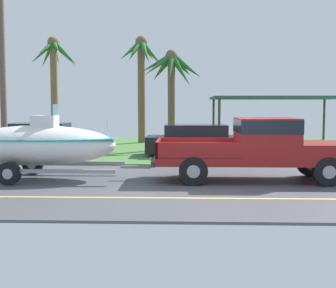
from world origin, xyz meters
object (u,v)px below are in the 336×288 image
(parked_sedan_near, at_px, (43,138))
(utility_pole, at_px, (2,49))
(boat_on_trailer, at_px, (37,145))
(parked_sedan_far, at_px, (200,141))
(palm_tree_near_left, at_px, (55,67))
(palm_tree_near_right, at_px, (142,67))
(palm_tree_mid, at_px, (172,74))
(pickup_truck_towing, at_px, (264,146))
(carport_awning, at_px, (276,99))

(parked_sedan_near, relative_size, utility_pole, 0.55)
(boat_on_trailer, xyz_separation_m, parked_sedan_far, (5.05, 6.23, -0.36))
(boat_on_trailer, relative_size, palm_tree_near_left, 1.01)
(parked_sedan_near, height_order, utility_pole, utility_pole)
(palm_tree_near_right, bearing_deg, parked_sedan_far, -64.49)
(palm_tree_near_right, height_order, palm_tree_mid, palm_tree_near_right)
(boat_on_trailer, distance_m, parked_sedan_far, 8.03)
(pickup_truck_towing, distance_m, palm_tree_near_right, 14.02)
(palm_tree_near_left, relative_size, palm_tree_mid, 1.22)
(palm_tree_near_right, bearing_deg, boat_on_trailer, -98.68)
(palm_tree_near_left, bearing_deg, parked_sedan_far, -35.07)
(palm_tree_mid, bearing_deg, carport_awning, 35.91)
(parked_sedan_far, xyz_separation_m, palm_tree_mid, (-1.26, 2.67, 3.02))
(boat_on_trailer, relative_size, parked_sedan_near, 1.29)
(boat_on_trailer, distance_m, parked_sedan_near, 8.01)
(utility_pole, bearing_deg, boat_on_trailer, -57.33)
(carport_awning, height_order, palm_tree_near_left, palm_tree_near_left)
(carport_awning, distance_m, palm_tree_mid, 7.34)
(carport_awning, xyz_separation_m, palm_tree_near_left, (-12.40, -1.46, 1.73))
(carport_awning, bearing_deg, palm_tree_near_right, -176.93)
(pickup_truck_towing, xyz_separation_m, utility_pole, (-9.30, 4.01, 3.33))
(parked_sedan_near, distance_m, palm_tree_near_left, 5.44)
(parked_sedan_far, distance_m, palm_tree_mid, 4.23)
(pickup_truck_towing, bearing_deg, palm_tree_mid, 108.25)
(boat_on_trailer, bearing_deg, palm_tree_mid, 66.93)
(parked_sedan_near, distance_m, parked_sedan_far, 7.42)
(parked_sedan_far, distance_m, carport_awning, 8.54)
(parked_sedan_near, xyz_separation_m, palm_tree_mid, (6.01, 1.22, 3.02))
(boat_on_trailer, bearing_deg, palm_tree_near_right, 81.32)
(palm_tree_near_left, height_order, palm_tree_near_right, palm_tree_near_right)
(palm_tree_near_right, bearing_deg, palm_tree_near_left, -167.34)
(boat_on_trailer, distance_m, carport_awning, 16.40)
(boat_on_trailer, relative_size, palm_tree_near_right, 0.98)
(boat_on_trailer, distance_m, palm_tree_near_left, 12.45)
(carport_awning, height_order, palm_tree_mid, palm_tree_mid)
(boat_on_trailer, height_order, palm_tree_near_left, palm_tree_near_left)
(parked_sedan_near, height_order, carport_awning, carport_awning)
(pickup_truck_towing, xyz_separation_m, carport_awning, (2.94, 13.16, 1.56))
(parked_sedan_near, height_order, parked_sedan_far, same)
(utility_pole, bearing_deg, palm_tree_near_left, 91.18)
(pickup_truck_towing, bearing_deg, parked_sedan_far, 105.01)
(palm_tree_near_right, xyz_separation_m, palm_tree_mid, (1.84, -3.84, -0.71))
(pickup_truck_towing, relative_size, utility_pole, 0.69)
(parked_sedan_near, height_order, palm_tree_near_left, palm_tree_near_left)
(palm_tree_near_right, distance_m, utility_pole, 9.83)
(palm_tree_near_left, bearing_deg, pickup_truck_towing, -51.04)
(pickup_truck_towing, bearing_deg, utility_pole, 156.67)
(palm_tree_near_left, bearing_deg, parked_sedan_near, -82.78)
(palm_tree_near_left, bearing_deg, utility_pole, -88.82)
(parked_sedan_far, xyz_separation_m, carport_awning, (4.61, 6.93, 1.92))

